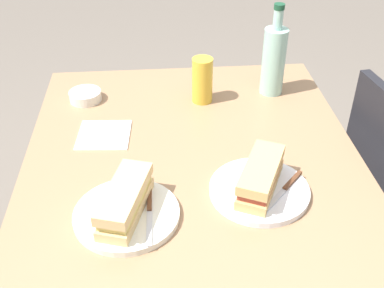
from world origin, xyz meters
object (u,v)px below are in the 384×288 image
plate_near (259,190)px  knife_far (149,211)px  olive_bowl (85,96)px  baguette_sandwich_near (261,176)px  dining_table (192,186)px  baguette_sandwich_far (125,200)px  water_bottle (274,59)px  plate_far (127,215)px  knife_near (284,189)px  beer_glass (202,80)px

plate_near → knife_far: size_ratio=1.29×
knife_far → olive_bowl: size_ratio=1.87×
knife_far → olive_bowl: olive_bowl is taller
plate_near → knife_far: knife_far is taller
baguette_sandwich_near → olive_bowl: baguette_sandwich_near is taller
dining_table → plate_near: plate_near is taller
plate_near → baguette_sandwich_far: size_ratio=1.12×
baguette_sandwich_near → knife_far: bearing=-76.9°
knife_far → water_bottle: (-0.53, 0.39, 0.09)m
baguette_sandwich_near → water_bottle: (-0.47, 0.13, 0.06)m
dining_table → plate_far: plate_far is taller
baguette_sandwich_far → water_bottle: size_ratio=0.74×
knife_near → olive_bowl: bearing=-134.0°
knife_near → baguette_sandwich_far: bearing=-83.4°
baguette_sandwich_near → beer_glass: (-0.44, -0.09, 0.02)m
baguette_sandwich_near → water_bottle: 0.49m
baguette_sandwich_far → water_bottle: 0.69m
plate_near → baguette_sandwich_far: baguette_sandwich_far is taller
dining_table → baguette_sandwich_near: (0.18, 0.14, 0.17)m
knife_far → beer_glass: beer_glass is taller
plate_far → olive_bowl: 0.54m
plate_far → knife_far: 0.05m
plate_far → knife_far: bearing=85.6°
knife_near → baguette_sandwich_far: (0.04, -0.36, 0.03)m
dining_table → olive_bowl: (-0.29, -0.30, 0.14)m
beer_glass → olive_bowl: (-0.03, -0.35, -0.05)m
knife_near → olive_bowl: 0.69m
plate_near → olive_bowl: bearing=-136.5°
dining_table → plate_far: size_ratio=4.14×
baguette_sandwich_far → olive_bowl: bearing=-165.1°
baguette_sandwich_near → plate_near: bearing=0.0°
dining_table → beer_glass: size_ratio=6.95×
knife_near → plate_far: size_ratio=0.61×
plate_far → beer_glass: (-0.49, 0.22, 0.06)m
plate_near → beer_glass: 0.45m
dining_table → baguette_sandwich_near: baguette_sandwich_near is taller
baguette_sandwich_near → knife_far: (0.06, -0.25, -0.03)m
plate_far → baguette_sandwich_far: bearing=0.0°
plate_far → olive_bowl: olive_bowl is taller
baguette_sandwich_near → knife_near: bearing=76.0°
knife_near → water_bottle: (-0.49, 0.08, 0.09)m
plate_far → beer_glass: beer_glass is taller
dining_table → olive_bowl: size_ratio=9.97×
plate_far → olive_bowl: bearing=-165.1°
plate_near → knife_near: (0.01, 0.06, 0.01)m
knife_near → knife_far: 0.31m
olive_bowl → knife_near: bearing=46.0°
baguette_sandwich_far → knife_far: 0.06m
baguette_sandwich_far → knife_far: bearing=85.6°
dining_table → water_bottle: bearing=137.0°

